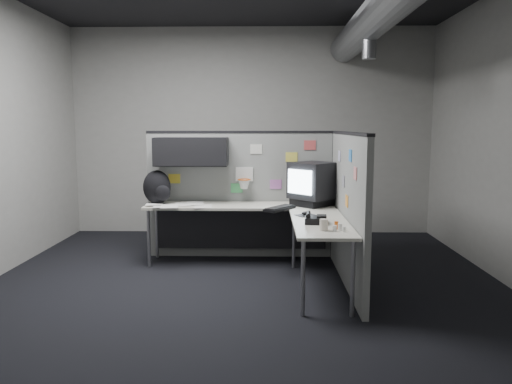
{
  "coord_description": "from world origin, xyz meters",
  "views": [
    {
      "loc": [
        0.24,
        -5.07,
        1.69
      ],
      "look_at": [
        0.12,
        0.35,
        0.97
      ],
      "focal_mm": 35.0,
      "sensor_mm": 36.0,
      "label": 1
    }
  ],
  "objects_px": {
    "keyboard": "(280,208)",
    "phone": "(315,219)",
    "desk": "(259,218)",
    "backpack": "(157,188)",
    "monitor": "(313,183)"
  },
  "relations": [
    {
      "from": "keyboard",
      "to": "phone",
      "type": "height_order",
      "value": "phone"
    },
    {
      "from": "monitor",
      "to": "backpack",
      "type": "relative_size",
      "value": 1.55
    },
    {
      "from": "desk",
      "to": "keyboard",
      "type": "xyz_separation_m",
      "value": [
        0.24,
        -0.09,
        0.14
      ]
    },
    {
      "from": "phone",
      "to": "monitor",
      "type": "bearing_deg",
      "value": 101.01
    },
    {
      "from": "desk",
      "to": "phone",
      "type": "xyz_separation_m",
      "value": [
        0.57,
        -0.87,
        0.16
      ]
    },
    {
      "from": "keyboard",
      "to": "phone",
      "type": "distance_m",
      "value": 0.85
    },
    {
      "from": "desk",
      "to": "phone",
      "type": "distance_m",
      "value": 1.06
    },
    {
      "from": "phone",
      "to": "keyboard",
      "type": "bearing_deg",
      "value": 128.09
    },
    {
      "from": "phone",
      "to": "backpack",
      "type": "bearing_deg",
      "value": 162.28
    },
    {
      "from": "desk",
      "to": "monitor",
      "type": "distance_m",
      "value": 0.8
    },
    {
      "from": "desk",
      "to": "backpack",
      "type": "xyz_separation_m",
      "value": [
        -1.26,
        0.31,
        0.32
      ]
    },
    {
      "from": "keyboard",
      "to": "backpack",
      "type": "height_order",
      "value": "backpack"
    },
    {
      "from": "monitor",
      "to": "backpack",
      "type": "distance_m",
      "value": 1.91
    },
    {
      "from": "desk",
      "to": "keyboard",
      "type": "distance_m",
      "value": 0.29
    },
    {
      "from": "keyboard",
      "to": "desk",
      "type": "bearing_deg",
      "value": 149.74
    }
  ]
}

